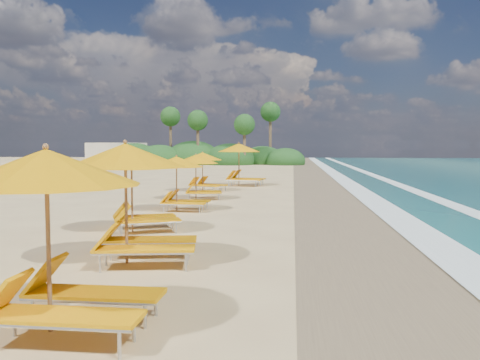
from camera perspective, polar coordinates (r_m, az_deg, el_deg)
ground at (r=18.54m, az=0.00°, el=-3.70°), size 160.00×160.00×0.00m
wet_sand at (r=18.55m, az=12.41°, el=-3.78°), size 4.00×160.00×0.01m
surf_foam at (r=19.04m, az=20.53°, el=-3.67°), size 4.00×160.00×0.01m
station_0 at (r=7.00m, az=-19.64°, el=-5.11°), size 2.71×2.50×2.51m
station_1 at (r=10.67m, az=-11.80°, el=-1.63°), size 3.07×2.92×2.60m
station_2 at (r=14.65m, az=-11.52°, el=-0.69°), size 3.04×3.01×2.33m
station_3 at (r=19.06m, az=-6.77°, el=0.07°), size 2.36×2.20×2.12m
station_4 at (r=22.99m, az=-4.64°, el=0.73°), size 2.50×2.39×2.10m
station_5 at (r=26.95m, az=-4.00°, el=1.27°), size 2.82×2.79×2.15m
station_6 at (r=30.52m, az=0.25°, el=2.13°), size 3.23×3.10×2.66m
treeline at (r=64.89m, az=-4.51°, el=2.67°), size 25.80×8.80×9.74m
beach_building at (r=70.46m, az=-13.84°, el=3.00°), size 7.00×5.00×2.80m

